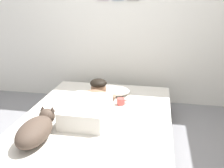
{
  "coord_description": "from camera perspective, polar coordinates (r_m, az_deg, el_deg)",
  "views": [
    {
      "loc": [
        0.58,
        -2.12,
        1.52
      ],
      "look_at": [
        0.08,
        0.56,
        0.57
      ],
      "focal_mm": 40.47,
      "sensor_mm": 36.0,
      "label": 1
    }
  ],
  "objects": [
    {
      "name": "ground_plane",
      "position": [
        2.68,
        -4.06,
        -15.46
      ],
      "size": [
        12.43,
        12.43,
        0.0
      ],
      "primitive_type": "plane",
      "color": "gray"
    },
    {
      "name": "back_wall",
      "position": [
        3.71,
        1.58,
        15.06
      ],
      "size": [
        4.21,
        0.12,
        2.5
      ],
      "color": "silver",
      "rests_on": "ground"
    },
    {
      "name": "bed",
      "position": [
        2.8,
        -3.23,
        -9.94
      ],
      "size": [
        1.6,
        2.08,
        0.32
      ],
      "color": "#4C4742",
      "rests_on": "ground"
    },
    {
      "name": "pillow",
      "position": [
        3.25,
        -0.53,
        -1.42
      ],
      "size": [
        0.52,
        0.32,
        0.11
      ],
      "primitive_type": "ellipsoid",
      "color": "white",
      "rests_on": "bed"
    },
    {
      "name": "person_lying",
      "position": [
        2.73,
        -4.82,
        -4.5
      ],
      "size": [
        0.43,
        0.92,
        0.27
      ],
      "color": "silver",
      "rests_on": "bed"
    },
    {
      "name": "dog",
      "position": [
        2.33,
        -16.73,
        -9.8
      ],
      "size": [
        0.26,
        0.57,
        0.21
      ],
      "color": "#4C3D33",
      "rests_on": "bed"
    },
    {
      "name": "coffee_cup",
      "position": [
        2.96,
        2.06,
        -3.98
      ],
      "size": [
        0.12,
        0.09,
        0.07
      ],
      "color": "#D84C47",
      "rests_on": "bed"
    },
    {
      "name": "cell_phone",
      "position": [
        2.92,
        -7.02,
        -5.18
      ],
      "size": [
        0.07,
        0.14,
        0.01
      ],
      "primitive_type": "cube",
      "color": "black",
      "rests_on": "bed"
    }
  ]
}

